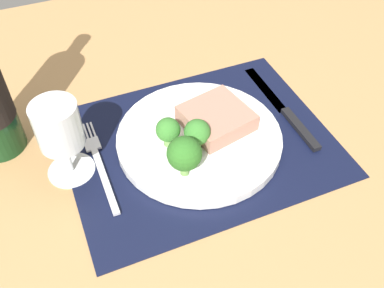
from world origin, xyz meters
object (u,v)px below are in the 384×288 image
at_px(plate, 199,138).
at_px(steak, 216,118).
at_px(fork, 99,164).
at_px(knife, 286,112).
at_px(wine_glass, 59,131).

xyz_separation_m(plate, steak, (0.03, 0.01, 0.02)).
xyz_separation_m(plate, fork, (-0.16, 0.01, -0.01)).
bearing_deg(knife, wine_glass, 177.53).
xyz_separation_m(plate, knife, (0.16, 0.01, -0.00)).
bearing_deg(knife, fork, 178.51).
bearing_deg(knife, plate, -178.04).
bearing_deg(fork, wine_glass, 172.65).
relative_size(plate, knife, 1.13).
height_order(steak, wine_glass, wine_glass).
xyz_separation_m(steak, wine_glass, (-0.23, 0.01, 0.05)).
relative_size(fork, knife, 0.83).
bearing_deg(plate, steak, 18.52).
relative_size(knife, wine_glass, 1.78).
distance_m(plate, wine_glass, 0.21).
distance_m(fork, wine_glass, 0.09).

